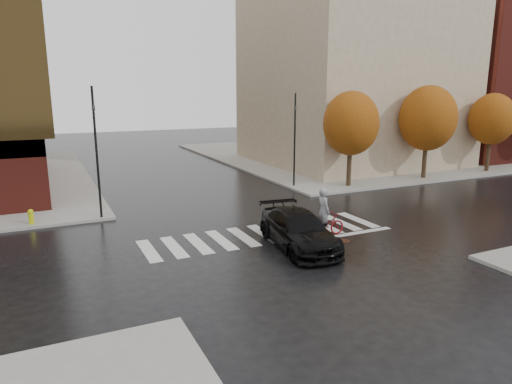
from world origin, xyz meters
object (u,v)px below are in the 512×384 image
Objects in this scene: sedan at (298,230)px; traffic_light_nw at (96,145)px; cyclist at (324,220)px; traffic_light_ne at (295,135)px; fire_hydrant at (31,216)px.

traffic_light_nw reaches higher than sedan.
cyclist is 12.04m from traffic_light_nw.
traffic_light_nw is at bearing 138.58° from sedan.
traffic_light_ne is (13.21, 2.70, -0.26)m from traffic_light_nw.
sedan is 7.09× the size of fire_hydrant.
sedan is 13.39m from fire_hydrant.
traffic_light_nw reaches higher than cyclist.
sedan is 2.34× the size of cyclist.
traffic_light_ne is (4.17, 10.00, 2.89)m from cyclist.
cyclist is 11.21m from traffic_light_ne.
fire_hydrant is at bearing 148.67° from sedan.
sedan is 2.03m from cyclist.
sedan is 0.80× the size of traffic_light_nw.
traffic_light_nw is at bearing 52.33° from cyclist.
sedan reaches higher than fire_hydrant.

